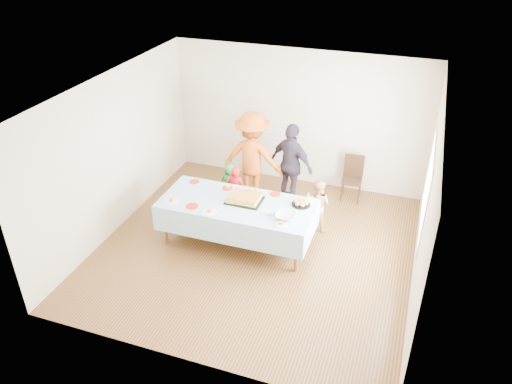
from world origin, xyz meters
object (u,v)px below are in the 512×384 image
birthday_cake (244,198)px  dining_chair (353,175)px  party_table (237,206)px  adult_left (252,157)px

birthday_cake → dining_chair: 2.51m
party_table → birthday_cake: birthday_cake is taller
birthday_cake → party_table: bearing=-135.3°
party_table → adult_left: size_ratio=1.41×
dining_chair → adult_left: 1.95m
birthday_cake → adult_left: 1.39m
birthday_cake → adult_left: size_ratio=0.32×
dining_chair → adult_left: adult_left is taller
party_table → birthday_cake: 0.17m
adult_left → party_table: bearing=98.2°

